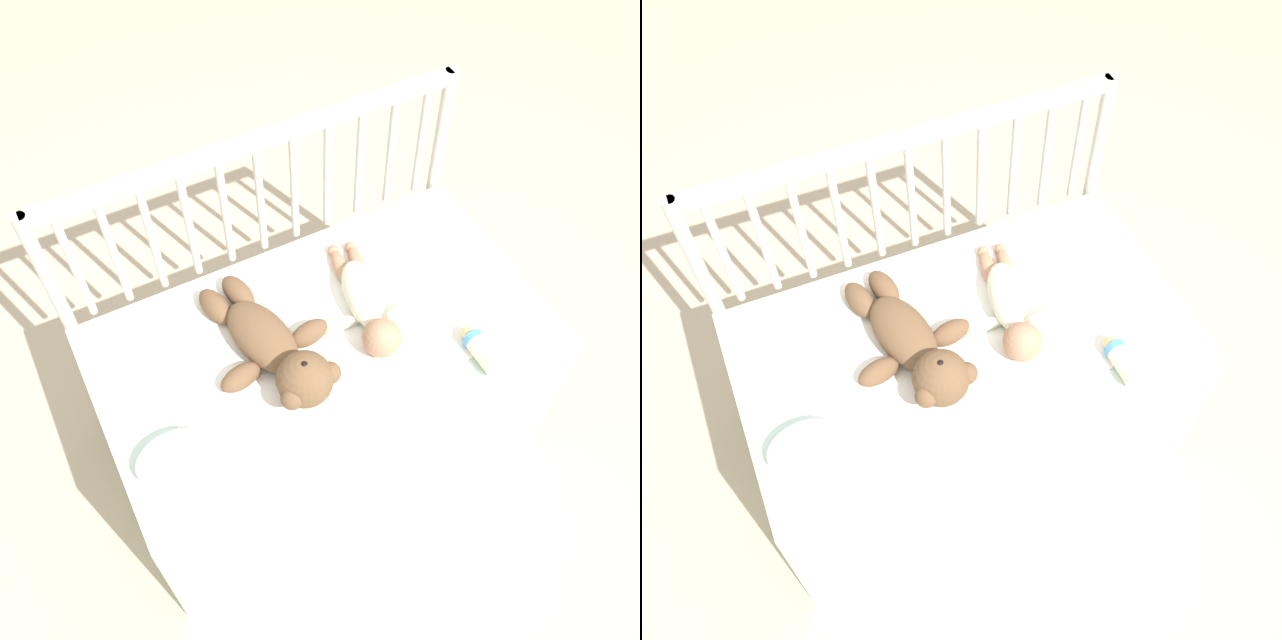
{
  "view_description": "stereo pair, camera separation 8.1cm",
  "coord_description": "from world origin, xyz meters",
  "views": [
    {
      "loc": [
        -0.49,
        -0.92,
        2.09
      ],
      "look_at": [
        0.0,
        0.01,
        0.61
      ],
      "focal_mm": 40.0,
      "sensor_mm": 36.0,
      "label": 1
    },
    {
      "loc": [
        -0.42,
        -0.96,
        2.09
      ],
      "look_at": [
        0.0,
        0.01,
        0.61
      ],
      "focal_mm": 40.0,
      "sensor_mm": 36.0,
      "label": 2
    }
  ],
  "objects": [
    {
      "name": "baby",
      "position": [
        0.14,
        0.01,
        0.59
      ],
      "size": [
        0.29,
        0.41,
        0.1
      ],
      "color": "#EAEACC",
      "rests_on": "crib_mattress"
    },
    {
      "name": "crib_mattress",
      "position": [
        0.0,
        0.0,
        0.28
      ],
      "size": [
        1.18,
        0.67,
        0.55
      ],
      "color": "silver",
      "rests_on": "ground_plane"
    },
    {
      "name": "crib_rail",
      "position": [
        0.0,
        0.36,
        0.67
      ],
      "size": [
        1.18,
        0.04,
        0.95
      ],
      "color": "beige",
      "rests_on": "ground_plane"
    },
    {
      "name": "ground_plane",
      "position": [
        0.0,
        0.0,
        0.0
      ],
      "size": [
        12.0,
        12.0,
        0.0
      ],
      "primitive_type": "plane",
      "color": "#C6B293"
    },
    {
      "name": "small_pillow",
      "position": [
        -0.47,
        -0.15,
        0.58
      ],
      "size": [
        0.19,
        0.13,
        0.06
      ],
      "color": "silver",
      "rests_on": "crib_mattress"
    },
    {
      "name": "teddy_bear",
      "position": [
        -0.14,
        -0.01,
        0.6
      ],
      "size": [
        0.33,
        0.48,
        0.14
      ],
      "color": "brown",
      "rests_on": "crib_mattress"
    },
    {
      "name": "baby_bottle",
      "position": [
        0.33,
        -0.23,
        0.58
      ],
      "size": [
        0.06,
        0.14,
        0.06
      ],
      "color": "#F4E5CC",
      "rests_on": "crib_mattress"
    },
    {
      "name": "blanket",
      "position": [
        -0.01,
        0.04,
        0.55
      ],
      "size": [
        0.85,
        0.55,
        0.01
      ],
      "color": "white",
      "rests_on": "crib_mattress"
    }
  ]
}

